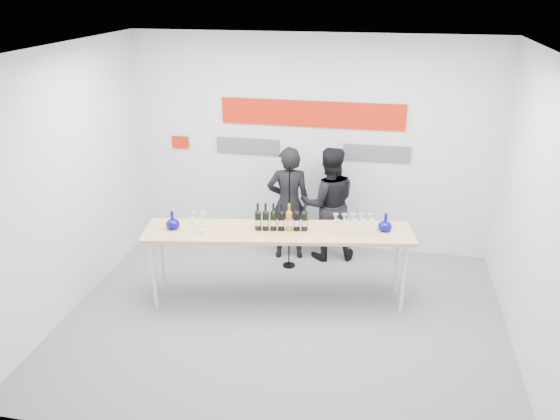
% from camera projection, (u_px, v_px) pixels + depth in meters
% --- Properties ---
extents(ground, '(5.00, 5.00, 0.00)m').
position_uv_depth(ground, '(284.00, 318.00, 6.31)').
color(ground, slate).
rests_on(ground, ground).
extents(back_wall, '(5.00, 0.04, 3.00)m').
position_uv_depth(back_wall, '(311.00, 145.00, 7.53)').
color(back_wall, silver).
rests_on(back_wall, ground).
extents(signage, '(3.38, 0.02, 0.79)m').
position_uv_depth(signage, '(307.00, 124.00, 7.40)').
color(signage, red).
rests_on(signage, back_wall).
extents(tasting_table, '(3.17, 1.13, 0.93)m').
position_uv_depth(tasting_table, '(278.00, 236.00, 6.35)').
color(tasting_table, '#DBBE76').
rests_on(tasting_table, ground).
extents(wine_bottles, '(0.62, 0.18, 0.33)m').
position_uv_depth(wine_bottles, '(281.00, 217.00, 6.27)').
color(wine_bottles, black).
rests_on(wine_bottles, tasting_table).
extents(decanter_left, '(0.16, 0.16, 0.21)m').
position_uv_depth(decanter_left, '(172.00, 220.00, 6.33)').
color(decanter_left, '#08067F').
rests_on(decanter_left, tasting_table).
extents(decanter_right, '(0.16, 0.16, 0.21)m').
position_uv_depth(decanter_right, '(385.00, 222.00, 6.28)').
color(decanter_right, '#08067F').
rests_on(decanter_right, tasting_table).
extents(glasses_left, '(0.19, 0.24, 0.18)m').
position_uv_depth(glasses_left, '(198.00, 222.00, 6.31)').
color(glasses_left, silver).
rests_on(glasses_left, tasting_table).
extents(glasses_right, '(0.49, 0.29, 0.18)m').
position_uv_depth(glasses_right, '(353.00, 224.00, 6.26)').
color(glasses_right, silver).
rests_on(glasses_right, tasting_table).
extents(presenter_left, '(0.65, 0.50, 1.60)m').
position_uv_depth(presenter_left, '(289.00, 203.00, 7.43)').
color(presenter_left, black).
rests_on(presenter_left, ground).
extents(presenter_right, '(0.90, 0.78, 1.60)m').
position_uv_depth(presenter_right, '(328.00, 204.00, 7.42)').
color(presenter_right, black).
rests_on(presenter_right, ground).
extents(mic_stand, '(0.17, 0.17, 1.46)m').
position_uv_depth(mic_stand, '(289.00, 237.00, 7.29)').
color(mic_stand, black).
rests_on(mic_stand, ground).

